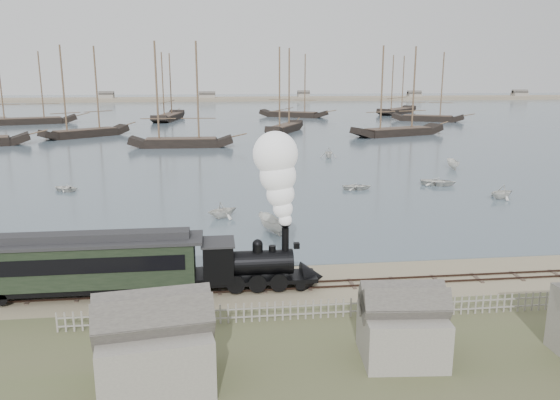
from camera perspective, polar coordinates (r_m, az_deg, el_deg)
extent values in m
plane|color=gray|center=(39.37, 3.95, -7.82)|extent=(600.00, 600.00, 0.00)
cube|color=#4D606E|center=(206.69, -4.99, 9.21)|extent=(600.00, 336.00, 0.06)
cube|color=#31211B|center=(37.06, 4.68, -9.04)|extent=(120.00, 0.08, 0.12)
cube|color=#31211B|center=(37.97, 4.38, -8.48)|extent=(120.00, 0.08, 0.12)
cube|color=#42332A|center=(37.54, 4.53, -8.85)|extent=(120.00, 1.80, 0.06)
cube|color=tan|center=(286.52, -5.57, 10.28)|extent=(500.00, 20.00, 1.80)
cube|color=black|center=(36.71, -1.99, -8.12)|extent=(7.34, 2.16, 0.27)
cylinder|color=black|center=(36.30, -2.68, -6.56)|extent=(4.53, 1.62, 1.62)
cube|color=black|center=(36.14, -6.47, -6.36)|extent=(1.94, 2.37, 2.48)
cube|color=#2A2A2C|center=(35.73, -6.52, -4.40)|extent=(2.16, 2.59, 0.13)
cylinder|color=black|center=(36.03, 0.55, -4.26)|extent=(0.47, 0.47, 1.73)
sphere|color=black|center=(35.91, -2.36, -4.65)|extent=(0.69, 0.69, 0.69)
cone|color=black|center=(37.18, 3.38, -8.04)|extent=(1.51, 2.16, 2.16)
cube|color=black|center=(36.25, 1.74, -4.78)|extent=(0.38, 0.38, 0.38)
cube|color=black|center=(37.58, -19.78, -8.41)|extent=(15.24, 2.50, 0.38)
cube|color=black|center=(37.06, -19.96, -6.21)|extent=(14.15, 2.72, 2.72)
cube|color=black|center=(35.71, -20.48, -6.53)|extent=(13.06, 0.06, 0.98)
cube|color=black|center=(38.26, -19.54, -5.15)|extent=(13.06, 0.06, 0.98)
cube|color=#2A2A2C|center=(36.64, -20.13, -4.12)|extent=(15.24, 2.94, 0.20)
cube|color=#2A2A2C|center=(36.55, -20.17, -3.63)|extent=(13.60, 1.31, 0.49)
imported|color=silver|center=(39.19, -7.85, -7.46)|extent=(2.52, 3.47, 0.71)
imported|color=silver|center=(54.10, -6.06, -1.03)|extent=(3.85, 4.03, 1.65)
imported|color=silver|center=(49.00, -0.89, -2.53)|extent=(4.20, 2.94, 1.52)
imported|color=silver|center=(67.67, 8.06, 1.39)|extent=(2.69, 3.64, 0.73)
imported|color=silver|center=(66.98, 22.17, 0.81)|extent=(3.40, 3.69, 1.63)
imported|color=silver|center=(85.43, 17.60, 3.58)|extent=(3.84, 1.85, 1.43)
imported|color=silver|center=(71.34, -21.61, 1.17)|extent=(3.76, 4.04, 0.68)
imported|color=silver|center=(92.77, 5.11, 4.95)|extent=(3.83, 3.52, 1.70)
imported|color=silver|center=(72.43, 16.20, 1.84)|extent=(4.59, 5.26, 0.91)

